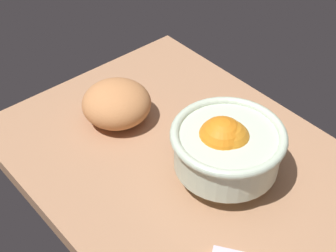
# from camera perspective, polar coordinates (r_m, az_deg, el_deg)

# --- Properties ---
(ground_plane) EXTENTS (0.82, 0.52, 0.03)m
(ground_plane) POSITION_cam_1_polar(r_m,az_deg,el_deg) (0.93, 4.25, -6.39)
(ground_plane) COLOR #AE7D5A
(fruit_bowl) EXTENTS (0.20, 0.20, 0.12)m
(fruit_bowl) POSITION_cam_1_polar(r_m,az_deg,el_deg) (0.88, 6.58, -2.23)
(fruit_bowl) COLOR silver
(fruit_bowl) RESTS_ON ground
(bread_loaf) EXTENTS (0.19, 0.19, 0.08)m
(bread_loaf) POSITION_cam_1_polar(r_m,az_deg,el_deg) (1.01, -5.77, 2.52)
(bread_loaf) COLOR #CB834E
(bread_loaf) RESTS_ON ground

